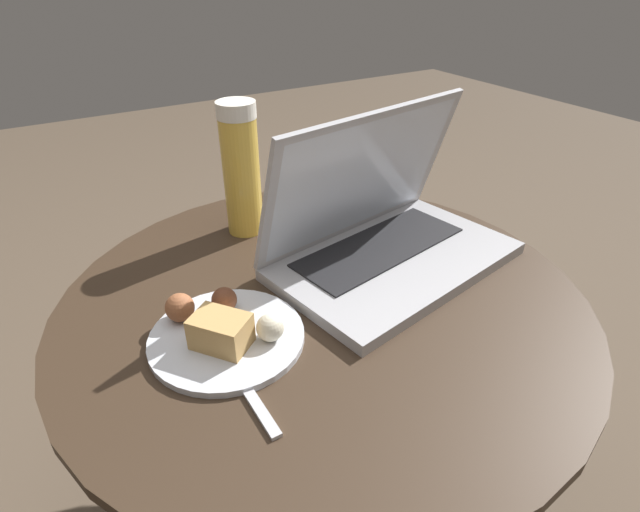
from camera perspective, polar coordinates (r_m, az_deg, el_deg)
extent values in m
plane|color=brown|center=(1.08, 0.26, -26.57)|extent=(6.00, 6.00, 0.00)
cylinder|color=#9E9EA3|center=(1.07, 0.26, -26.36)|extent=(0.37, 0.37, 0.01)
cylinder|color=#9E9EA3|center=(0.87, 0.30, -17.92)|extent=(0.09, 0.09, 0.47)
cylinder|color=#38281C|center=(0.71, 0.35, -5.00)|extent=(0.73, 0.73, 0.02)
cube|color=#B2B2B7|center=(0.77, 8.62, -0.55)|extent=(0.40, 0.28, 0.02)
cube|color=black|center=(0.78, 6.88, 1.07)|extent=(0.30, 0.15, 0.00)
cube|color=#B2B2B7|center=(0.76, 4.84, 9.11)|extent=(0.37, 0.13, 0.21)
cube|color=silver|center=(0.76, 4.99, 8.99)|extent=(0.34, 0.12, 0.19)
cylinder|color=gold|center=(0.83, -8.92, 8.89)|extent=(0.06, 0.06, 0.19)
cylinder|color=white|center=(0.80, -9.59, 16.18)|extent=(0.06, 0.06, 0.02)
cylinder|color=silver|center=(0.63, -10.58, -9.10)|extent=(0.19, 0.19, 0.01)
cube|color=tan|center=(0.61, -11.27, -8.43)|extent=(0.08, 0.08, 0.04)
sphere|color=brown|center=(0.66, -10.90, -4.94)|extent=(0.03, 0.03, 0.03)
sphere|color=beige|center=(0.61, -5.72, -8.15)|extent=(0.03, 0.03, 0.03)
sphere|color=#9E5B38|center=(0.66, -15.72, -5.68)|extent=(0.04, 0.04, 0.04)
cube|color=silver|center=(0.56, -7.83, -15.68)|extent=(0.01, 0.12, 0.00)
cube|color=silver|center=(0.62, -11.23, -10.45)|extent=(0.02, 0.05, 0.00)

